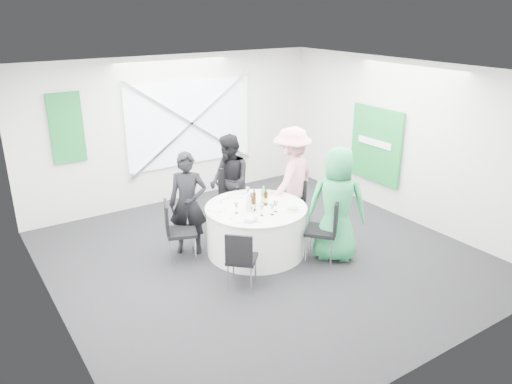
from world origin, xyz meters
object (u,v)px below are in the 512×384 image
person_man_back_left (188,204)px  person_woman_pink (292,179)px  chair_back_left (175,227)px  person_woman_green (337,204)px  chair_back (233,193)px  chair_front_left (241,256)px  chair_back_right (293,201)px  clear_water_bottle (249,205)px  person_man_back (230,182)px  banquet_table (256,229)px  chair_front_right (328,225)px  green_water_bottle (263,197)px

person_man_back_left → person_woman_pink: (1.87, -0.14, 0.09)m
chair_back_left → person_woman_green: bearing=-101.3°
chair_back → chair_front_left: size_ratio=1.21×
chair_back_left → chair_back_right: chair_back_left is taller
chair_back_left → clear_water_bottle: bearing=-98.8°
person_man_back → chair_back_left: bearing=-54.5°
chair_back_right → chair_front_left: 2.15m
banquet_table → person_man_back: person_man_back is taller
chair_back_right → chair_back_left: bearing=-111.8°
person_woman_pink → person_woman_green: size_ratio=1.02×
person_woman_pink → chair_front_right: bearing=53.7°
person_man_back → person_woman_pink: (0.84, -0.64, 0.08)m
banquet_table → clear_water_bottle: (-0.20, -0.11, 0.49)m
person_man_back_left → green_water_bottle: person_man_back_left is taller
person_man_back_left → person_man_back: bearing=60.0°
chair_back → chair_front_right: 1.96m
person_man_back → chair_back_right: bearing=59.2°
person_woman_green → banquet_table: bearing=0.0°
chair_back_left → chair_back_right: size_ratio=1.08×
chair_back_left → person_man_back_left: 0.42m
green_water_bottle → person_woman_green: bearing=-48.9°
chair_back_left → person_woman_pink: 2.20m
person_woman_pink → green_water_bottle: 0.96m
chair_front_left → green_water_bottle: 1.30m
chair_front_left → clear_water_bottle: 0.98m
chair_back_left → person_man_back_left: (0.30, 0.16, 0.25)m
chair_front_right → chair_front_left: 1.50m
green_water_bottle → banquet_table: bearing=-171.6°
chair_front_right → chair_front_left: (-1.50, 0.03, -0.09)m
person_man_back_left → person_man_back: 1.15m
green_water_bottle → person_man_back_left: bearing=151.0°
banquet_table → chair_front_left: (-0.78, -0.81, 0.12)m
banquet_table → clear_water_bottle: clear_water_bottle is taller
person_man_back_left → green_water_bottle: bearing=5.2°
chair_front_right → chair_back_right: bearing=-143.9°
chair_back → chair_back_left: chair_back is taller
person_woman_green → green_water_bottle: (-0.74, 0.85, 0.00)m
banquet_table → person_man_back_left: 1.12m
chair_back_left → clear_water_bottle: (0.96, -0.53, 0.31)m
person_man_back_left → green_water_bottle: (1.01, -0.56, 0.07)m
chair_back_left → chair_back_right: bearing=-71.0°
person_woman_pink → green_water_bottle: person_woman_pink is taller
chair_back_right → banquet_table: bearing=-90.0°
chair_back → person_woman_green: size_ratio=0.59×
chair_back → chair_front_right: chair_back is taller
banquet_table → person_woman_pink: person_woman_pink is taller
chair_front_right → clear_water_bottle: size_ratio=3.52×
chair_front_right → chair_back_left: bearing=-74.5°
chair_front_left → green_water_bottle: green_water_bottle is taller
chair_back → chair_front_right: bearing=-63.4°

